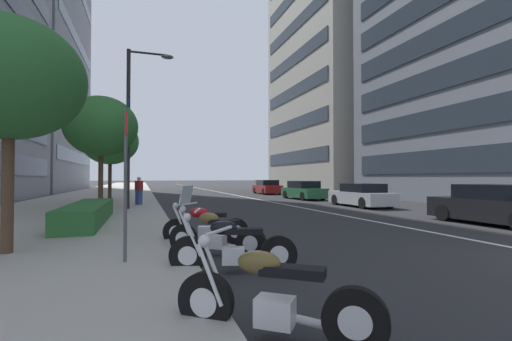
{
  "coord_description": "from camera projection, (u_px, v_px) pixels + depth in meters",
  "views": [
    {
      "loc": [
        -3.8,
        8.24,
        1.64
      ],
      "look_at": [
        10.72,
        3.55,
        1.94
      ],
      "focal_mm": 24.71,
      "sensor_mm": 36.0,
      "label": 1
    }
  ],
  "objects": [
    {
      "name": "car_lead_in_lane",
      "position": [
        304.0,
        191.0,
        26.67
      ],
      "size": [
        4.44,
        1.99,
        1.38
      ],
      "rotation": [
        0.0,
        0.0,
        0.04
      ],
      "color": "#236038",
      "rests_on": "ground"
    },
    {
      "name": "motorcycle_mid_row",
      "position": [
        232.0,
        249.0,
        6.01
      ],
      "size": [
        0.82,
        2.13,
        1.1
      ],
      "rotation": [
        0.0,
        0.0,
        1.29
      ],
      "color": "black",
      "rests_on": "ground"
    },
    {
      "name": "car_following_behind",
      "position": [
        361.0,
        196.0,
        19.9
      ],
      "size": [
        4.48,
        1.91,
        1.3
      ],
      "rotation": [
        0.0,
        0.0,
        -0.03
      ],
      "color": "#B7B7BC",
      "rests_on": "ground"
    },
    {
      "name": "street_lamp_with_banners",
      "position": [
        135.0,
        112.0,
        16.88
      ],
      "size": [
        1.26,
        2.19,
        7.64
      ],
      "color": "#232326",
      "rests_on": "sidewalk_right_plaza"
    },
    {
      "name": "car_mid_block_traffic",
      "position": [
        267.0,
        187.0,
        35.23
      ],
      "size": [
        4.74,
        1.96,
        1.4
      ],
      "rotation": [
        0.0,
        0.0,
        -0.04
      ],
      "color": "maroon",
      "rests_on": "ground"
    },
    {
      "name": "car_far_down_avenue",
      "position": [
        496.0,
        206.0,
        12.23
      ],
      "size": [
        4.32,
        1.93,
        1.39
      ],
      "rotation": [
        0.0,
        0.0,
        0.0
      ],
      "color": "black",
      "rests_on": "ground"
    },
    {
      "name": "motorcycle_under_tarp",
      "position": [
        273.0,
        300.0,
        3.53
      ],
      "size": [
        1.42,
        1.8,
        1.09
      ],
      "rotation": [
        0.0,
        0.0,
        0.92
      ],
      "color": "black",
      "rests_on": "ground"
    },
    {
      "name": "clipped_hedge_bed",
      "position": [
        88.0,
        213.0,
        11.62
      ],
      "size": [
        5.99,
        1.1,
        0.63
      ],
      "primitive_type": "cube",
      "color": "#28602D",
      "rests_on": "sidewalk_right_plaza"
    },
    {
      "name": "pedestrian_on_plaza",
      "position": [
        139.0,
        191.0,
        19.43
      ],
      "size": [
        0.48,
        0.45,
        1.53
      ],
      "rotation": [
        0.0,
        0.0,
        2.2
      ],
      "color": "#33478C",
      "rests_on": "sidewalk_right_plaza"
    },
    {
      "name": "street_tree_mid_sidewalk",
      "position": [
        110.0,
        141.0,
        22.3
      ],
      "size": [
        3.47,
        3.47,
        5.27
      ],
      "color": "#473323",
      "rests_on": "sidewalk_right_plaza"
    },
    {
      "name": "street_tree_far_plaza",
      "position": [
        9.0,
        79.0,
        6.99
      ],
      "size": [
        2.85,
        2.85,
        4.67
      ],
      "color": "#473323",
      "rests_on": "sidewalk_right_plaza"
    },
    {
      "name": "motorcycle_second_in_row",
      "position": [
        205.0,
        227.0,
        8.63
      ],
      "size": [
        0.72,
        2.06,
        1.1
      ],
      "rotation": [
        0.0,
        0.0,
        1.34
      ],
      "color": "black",
      "rests_on": "ground"
    },
    {
      "name": "street_tree_near_plaza_corner",
      "position": [
        101.0,
        127.0,
        16.42
      ],
      "size": [
        3.3,
        3.3,
        5.28
      ],
      "color": "#473323",
      "rests_on": "sidewalk_right_plaza"
    },
    {
      "name": "sidewalk_right_plaza",
      "position": [
        105.0,
        195.0,
        31.15
      ],
      "size": [
        160.0,
        8.16,
        0.15
      ],
      "primitive_type": "cube",
      "color": "#A39E93",
      "rests_on": "ground"
    },
    {
      "name": "motorcycle_far_end_row",
      "position": [
        214.0,
        235.0,
        7.38
      ],
      "size": [
        1.39,
        1.83,
        1.47
      ],
      "rotation": [
        0.0,
        0.0,
        0.93
      ],
      "color": "black",
      "rests_on": "ground"
    },
    {
      "name": "lane_centre_stripe",
      "position": [
        220.0,
        192.0,
        39.41
      ],
      "size": [
        110.0,
        0.16,
        0.01
      ],
      "primitive_type": "cube",
      "color": "silver",
      "rests_on": "ground"
    },
    {
      "name": "parking_sign_by_curb",
      "position": [
        126.0,
        171.0,
        6.24
      ],
      "size": [
        0.32,
        0.06,
        2.68
      ],
      "color": "#47494C",
      "rests_on": "sidewalk_right_plaza"
    }
  ]
}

